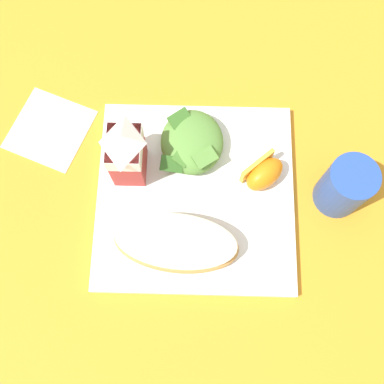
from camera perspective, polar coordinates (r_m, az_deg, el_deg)
name	(u,v)px	position (r m, az deg, el deg)	size (l,w,h in m)	color
ground	(192,197)	(0.68, 0.00, -0.66)	(3.00, 3.00, 0.00)	orange
white_plate	(192,196)	(0.67, 0.00, -0.46)	(0.28, 0.28, 0.02)	white
cheesy_pizza_bread	(173,243)	(0.63, -2.39, -6.21)	(0.10, 0.18, 0.04)	tan
green_salad_pile	(188,142)	(0.67, -0.43, 6.14)	(0.10, 0.09, 0.04)	#5B8E3D
milk_carton	(122,152)	(0.63, -8.52, 4.87)	(0.06, 0.05, 0.11)	#B7332D
orange_wedge_front	(260,173)	(0.66, 8.35, 2.30)	(0.07, 0.07, 0.04)	orange
paper_napkin	(46,129)	(0.75, -17.39, 7.36)	(0.11, 0.11, 0.00)	white
drinking_blue_cup	(341,187)	(0.67, 17.80, 0.62)	(0.07, 0.07, 0.09)	#284CA3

